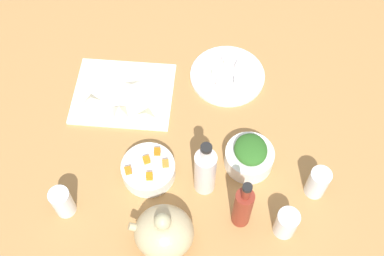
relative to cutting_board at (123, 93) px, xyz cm
name	(u,v)px	position (x,y,z in cm)	size (l,w,h in cm)	color
tabletop	(192,139)	(-23.04, 13.70, -2.00)	(190.00, 190.00, 3.00)	#AB7B45
cutting_board	(123,93)	(0.00, 0.00, 0.00)	(31.17, 25.29, 1.00)	white
plate_tofu	(227,76)	(-32.59, -9.88, 0.10)	(24.18, 24.18, 1.20)	white
bowl_greens	(249,158)	(-40.09, 21.15, 2.57)	(13.98, 13.98, 6.14)	white
bowl_carrots	(149,170)	(-11.79, 27.15, 2.02)	(15.25, 15.25, 5.03)	white
teapot	(164,232)	(-18.55, 46.18, 5.65)	(17.04, 14.79, 15.75)	tan
bottle_0	(243,207)	(-38.39, 38.59, 8.05)	(4.93, 4.93, 21.19)	maroon
bottle_1	(205,171)	(-27.94, 29.41, 8.65)	(5.97, 5.97, 22.46)	silver
drinking_glass_0	(62,202)	(9.63, 39.83, 4.49)	(5.61, 5.61, 9.98)	white
drinking_glass_1	(318,183)	(-58.87, 28.30, 4.61)	(5.72, 5.72, 10.21)	white
drinking_glass_2	(286,223)	(-50.17, 40.59, 4.21)	(5.94, 5.94, 9.42)	white
carrot_cube_0	(149,176)	(-12.76, 30.72, 5.43)	(1.80, 1.80, 1.80)	orange
carrot_cube_1	(166,163)	(-16.72, 26.42, 5.43)	(1.80, 1.80, 1.80)	orange
carrot_cube_2	(157,152)	(-13.96, 22.88, 5.43)	(1.80, 1.80, 1.80)	orange
carrot_cube_3	(128,171)	(-6.66, 29.48, 5.43)	(1.80, 1.80, 1.80)	orange
carrot_cube_4	(146,160)	(-11.27, 25.72, 5.43)	(1.80, 1.80, 1.80)	orange
chopped_greens_mound	(251,150)	(-40.09, 21.15, 7.53)	(10.34, 9.30, 3.79)	#2C6221
tofu_cube_0	(220,84)	(-30.27, -4.97, 1.80)	(2.20, 2.20, 2.20)	#FADFD2
tofu_cube_1	(226,61)	(-31.84, -14.59, 1.80)	(2.20, 2.20, 2.20)	white
tofu_cube_2	(237,81)	(-35.80, -6.67, 1.80)	(2.20, 2.20, 2.20)	white
tofu_cube_3	(215,74)	(-28.55, -8.68, 1.80)	(2.20, 2.20, 2.20)	white
tofu_cube_4	(239,66)	(-36.15, -12.92, 1.80)	(2.20, 2.20, 2.20)	white
dumpling_0	(132,86)	(-2.74, -1.77, 1.70)	(5.98, 5.76, 2.40)	beige
dumpling_1	(146,115)	(-8.36, 8.33, 1.53)	(4.97, 4.70, 2.05)	beige
dumpling_2	(119,109)	(-0.15, 7.47, 2.09)	(4.95, 4.25, 3.19)	beige
dumpling_3	(91,100)	(9.07, 4.70, 1.99)	(5.29, 4.55, 2.98)	beige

